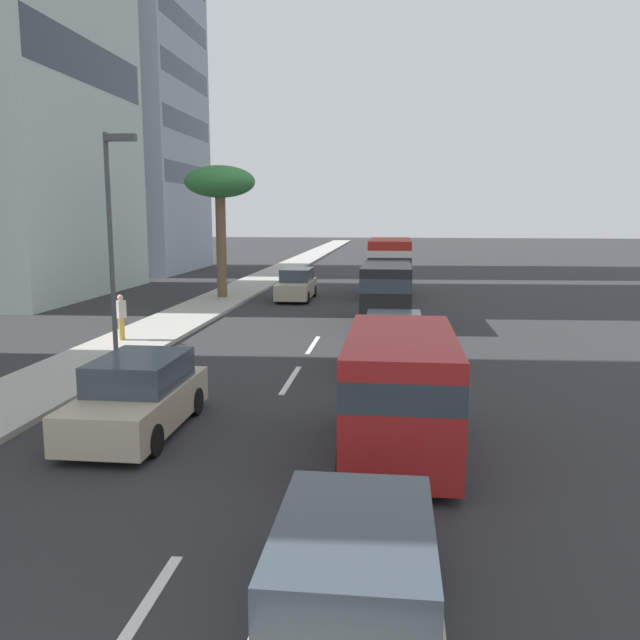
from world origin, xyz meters
TOP-DOWN VIEW (x-y plane):
  - ground_plane at (31.50, 0.00)m, footprint 198.00×198.00m
  - sidewalk_right at (31.50, 6.48)m, footprint 162.00×2.94m
  - lane_stripe_near at (3.81, 0.00)m, footprint 3.20×0.16m
  - lane_stripe_mid at (15.21, 0.00)m, footprint 3.20×0.16m
  - lane_stripe_far at (20.27, 0.00)m, footprint 3.20×0.16m
  - car_lead at (17.08, -2.86)m, footprint 4.23×1.85m
  - car_second at (3.67, -2.53)m, footprint 4.62×1.81m
  - van_third at (9.71, -3.02)m, footprint 4.81×2.17m
  - car_fourth at (32.87, 2.49)m, footprint 4.74×1.79m
  - car_fifth at (10.44, 2.54)m, footprint 4.35×1.90m
  - minibus_sixth at (34.96, -2.56)m, footprint 6.53×2.43m
  - van_seventh at (25.00, -2.52)m, footprint 5.07×2.15m
  - pedestrian_near_lamp at (19.70, 6.88)m, footprint 0.39×0.35m
  - palm_tree at (32.32, 6.54)m, footprint 3.78×3.78m
  - street_lamp at (15.85, 5.30)m, footprint 0.24×0.97m
  - office_tower_far at (50.03, 20.05)m, footprint 12.53×12.50m

SIDE VIEW (x-z plane):
  - ground_plane at x=31.50m, z-range 0.00..0.00m
  - lane_stripe_near at x=3.81m, z-range 0.00..0.01m
  - lane_stripe_mid at x=15.21m, z-range 0.00..0.01m
  - lane_stripe_far at x=20.27m, z-range 0.00..0.01m
  - sidewalk_right at x=31.50m, z-range 0.00..0.15m
  - car_second at x=3.67m, z-range -0.04..1.54m
  - car_fifth at x=10.44m, z-range -0.04..1.56m
  - car_lead at x=17.08m, z-range -0.05..1.61m
  - car_fourth at x=32.87m, z-range -0.05..1.64m
  - pedestrian_near_lamp at x=19.70m, z-range 0.23..1.87m
  - van_third at x=9.71m, z-range 0.17..2.55m
  - van_seventh at x=25.00m, z-range 0.18..2.73m
  - minibus_sixth at x=34.96m, z-range 0.15..3.38m
  - street_lamp at x=15.85m, z-range 0.94..7.73m
  - palm_tree at x=32.32m, z-range 2.61..9.66m
  - office_tower_far at x=50.03m, z-range 0.00..32.46m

